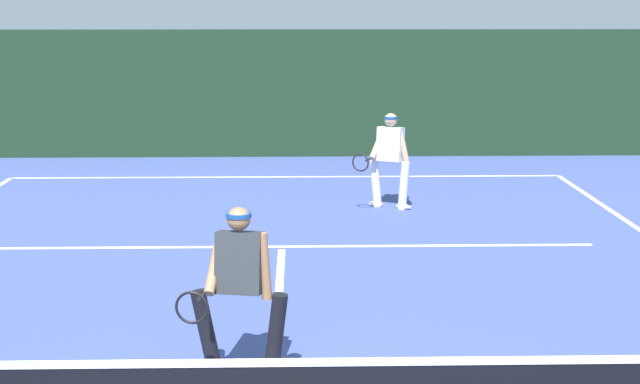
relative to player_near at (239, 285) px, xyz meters
name	(u,v)px	position (x,y,z in m)	size (l,w,h in m)	color
court_line_baseline_far	(287,177)	(0.30, 9.74, -0.87)	(10.81, 0.10, 0.01)	white
court_line_service	(282,246)	(0.30, 4.50, -0.87)	(8.81, 0.10, 0.01)	white
court_line_centre	(276,331)	(0.30, 1.15, -0.87)	(0.10, 6.40, 0.01)	white
player_near	(239,285)	(0.00, 0.00, 0.00)	(0.98, 0.87, 1.59)	black
player_far	(390,156)	(2.05, 6.93, 0.00)	(1.02, 0.84, 1.60)	silver
tennis_ball	(247,243)	(-0.19, 4.62, -0.84)	(0.07, 0.07, 0.07)	#D1E033
back_fence_windscreen	(287,94)	(0.30, 12.21, 0.53)	(21.23, 0.12, 2.81)	#1A321E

